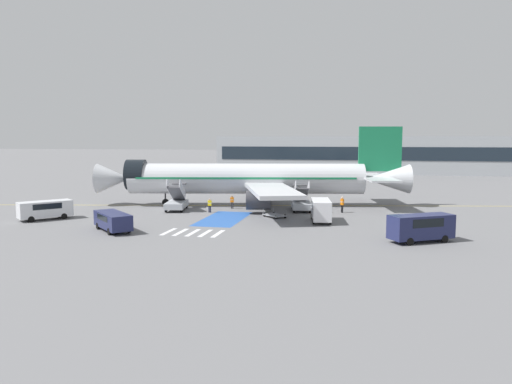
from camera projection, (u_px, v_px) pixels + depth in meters
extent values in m
plane|color=slate|center=(244.00, 204.00, 65.45)|extent=(600.00, 600.00, 0.00)
cube|color=gold|center=(246.00, 205.00, 64.50)|extent=(72.75, 14.08, 0.01)
cube|color=#2856A8|center=(224.00, 219.00, 53.91)|extent=(4.28, 10.38, 0.01)
cube|color=silver|center=(168.00, 232.00, 46.40)|extent=(0.44, 3.60, 0.01)
cube|color=silver|center=(181.00, 232.00, 46.15)|extent=(0.44, 3.60, 0.01)
cube|color=silver|center=(193.00, 233.00, 45.91)|extent=(0.44, 3.60, 0.01)
cube|color=silver|center=(205.00, 233.00, 45.66)|extent=(0.44, 3.60, 0.01)
cube|color=silver|center=(218.00, 234.00, 45.41)|extent=(0.44, 3.60, 0.01)
cylinder|color=silver|center=(246.00, 179.00, 64.13)|extent=(30.22, 9.45, 3.89)
cone|color=silver|center=(114.00, 178.00, 64.46)|extent=(4.92, 4.55, 3.81)
cone|color=silver|center=(386.00, 179.00, 63.78)|extent=(6.43, 4.76, 3.74)
cylinder|color=black|center=(136.00, 175.00, 64.35)|extent=(3.03, 4.30, 3.93)
cube|color=#197A4C|center=(246.00, 177.00, 64.11)|extent=(27.88, 9.08, 0.24)
cube|color=silver|center=(271.00, 190.00, 55.87)|extent=(9.53, 16.51, 0.44)
cylinder|color=#38383D|center=(259.00, 200.00, 57.33)|extent=(3.21, 2.68, 2.19)
cube|color=silver|center=(270.00, 178.00, 72.39)|extent=(5.44, 16.06, 0.44)
cylinder|color=#38383D|center=(260.00, 188.00, 71.28)|extent=(3.21, 2.68, 2.19)
cube|color=#197A4C|center=(380.00, 149.00, 63.39)|extent=(5.42, 1.38, 5.68)
cube|color=silver|center=(381.00, 180.00, 60.11)|extent=(4.61, 6.77, 0.24)
cube|color=silver|center=(369.00, 175.00, 67.46)|extent=(4.61, 6.77, 0.24)
cylinder|color=#38383D|center=(165.00, 192.00, 64.52)|extent=(0.20, 0.20, 2.68)
cylinder|color=black|center=(165.00, 202.00, 64.66)|extent=(0.88, 0.43, 0.84)
cylinder|color=#38383D|center=(258.00, 195.00, 61.26)|extent=(0.24, 0.24, 2.35)
cylinder|color=black|center=(258.00, 204.00, 61.39)|extent=(1.19, 0.80, 1.10)
cylinder|color=#38383D|center=(259.00, 190.00, 67.32)|extent=(0.24, 0.24, 2.35)
cylinder|color=black|center=(259.00, 198.00, 67.44)|extent=(1.19, 0.80, 1.10)
cube|color=#ADB2BA|center=(176.00, 205.00, 60.07)|extent=(3.06, 5.13, 0.70)
cylinder|color=black|center=(171.00, 206.00, 61.80)|extent=(0.35, 0.73, 0.70)
cylinder|color=black|center=(186.00, 206.00, 61.76)|extent=(0.35, 0.73, 0.70)
cylinder|color=black|center=(166.00, 209.00, 58.46)|extent=(0.35, 0.73, 0.70)
cylinder|color=black|center=(182.00, 209.00, 58.42)|extent=(0.35, 0.73, 0.70)
cube|color=#4C4C51|center=(176.00, 194.00, 59.93)|extent=(2.18, 4.34, 2.11)
cube|color=#4C4C51|center=(179.00, 184.00, 62.09)|extent=(1.83, 1.39, 0.12)
cube|color=silver|center=(170.00, 190.00, 59.89)|extent=(0.90, 4.42, 2.83)
cube|color=silver|center=(183.00, 190.00, 59.86)|extent=(0.90, 4.42, 2.83)
cube|color=#ADB2BA|center=(301.00, 205.00, 59.78)|extent=(3.06, 5.13, 0.70)
cylinder|color=black|center=(293.00, 206.00, 61.50)|extent=(0.35, 0.73, 0.70)
cylinder|color=black|center=(308.00, 206.00, 61.47)|extent=(0.35, 0.73, 0.70)
cylinder|color=black|center=(294.00, 210.00, 58.16)|extent=(0.35, 0.73, 0.70)
cylinder|color=black|center=(310.00, 210.00, 58.13)|extent=(0.35, 0.73, 0.70)
cube|color=#4C4C51|center=(301.00, 194.00, 59.64)|extent=(2.18, 4.34, 1.99)
cube|color=#4C4C51|center=(300.00, 185.00, 61.81)|extent=(1.83, 1.39, 0.12)
cube|color=silver|center=(295.00, 190.00, 59.61)|extent=(0.90, 4.40, 2.71)
cube|color=silver|center=(308.00, 190.00, 59.58)|extent=(0.90, 4.40, 2.71)
cube|color=#38383D|center=(307.00, 185.00, 84.64)|extent=(3.90, 9.89, 0.60)
cube|color=silver|center=(314.00, 180.00, 88.97)|extent=(2.67, 2.47, 1.60)
cube|color=black|center=(315.00, 178.00, 89.93)|extent=(1.98, 0.34, 0.70)
cylinder|color=#B7BCC4|center=(306.00, 176.00, 84.08)|extent=(3.39, 6.92, 2.44)
cylinder|color=gold|center=(306.00, 176.00, 84.08)|extent=(2.51, 0.71, 2.49)
cylinder|color=black|center=(306.00, 184.00, 89.07)|extent=(0.42, 0.99, 0.96)
cylinder|color=black|center=(320.00, 185.00, 88.24)|extent=(0.42, 0.99, 0.96)
cylinder|color=black|center=(299.00, 187.00, 84.58)|extent=(0.42, 0.99, 0.96)
cylinder|color=black|center=(313.00, 187.00, 83.76)|extent=(0.42, 0.99, 0.96)
cylinder|color=black|center=(295.00, 188.00, 82.09)|extent=(0.42, 0.99, 0.96)
cylinder|color=black|center=(309.00, 189.00, 81.27)|extent=(0.42, 0.99, 0.96)
cube|color=silver|center=(45.00, 209.00, 53.17)|extent=(4.98, 5.34, 1.67)
cube|color=black|center=(45.00, 205.00, 53.13)|extent=(3.43, 3.53, 0.60)
cylinder|color=black|center=(31.00, 219.00, 51.54)|extent=(0.57, 0.62, 0.64)
cylinder|color=black|center=(27.00, 217.00, 52.97)|extent=(0.57, 0.62, 0.64)
cylinder|color=black|center=(64.00, 216.00, 53.54)|extent=(0.57, 0.62, 0.64)
cylinder|color=black|center=(59.00, 214.00, 54.97)|extent=(0.57, 0.62, 0.64)
cube|color=#1E234C|center=(421.00, 227.00, 41.68)|extent=(5.71, 4.44, 1.98)
cube|color=black|center=(421.00, 221.00, 41.63)|extent=(3.59, 3.21, 0.71)
cylinder|color=black|center=(410.00, 242.00, 40.42)|extent=(0.65, 0.50, 0.64)
cylinder|color=black|center=(397.00, 237.00, 42.07)|extent=(0.65, 0.50, 0.64)
cylinder|color=black|center=(444.00, 239.00, 41.50)|extent=(0.65, 0.50, 0.64)
cylinder|color=black|center=(431.00, 235.00, 43.15)|extent=(0.65, 0.50, 0.64)
cube|color=#1E234C|center=(113.00, 220.00, 46.60)|extent=(5.35, 5.28, 1.42)
cube|color=black|center=(113.00, 217.00, 46.57)|extent=(3.58, 3.56, 0.51)
cylinder|color=black|center=(129.00, 229.00, 45.76)|extent=(0.60, 0.59, 0.64)
cylinder|color=black|center=(109.00, 232.00, 44.76)|extent=(0.60, 0.59, 0.64)
cylinder|color=black|center=(116.00, 224.00, 48.60)|extent=(0.60, 0.59, 0.64)
cylinder|color=black|center=(98.00, 226.00, 47.60)|extent=(0.60, 0.59, 0.64)
cube|color=silver|center=(321.00, 209.00, 51.76)|extent=(2.54, 5.20, 1.97)
cube|color=black|center=(321.00, 205.00, 51.72)|extent=(2.24, 2.99, 0.71)
cylinder|color=black|center=(312.00, 216.00, 53.45)|extent=(0.29, 0.66, 0.64)
cylinder|color=black|center=(328.00, 217.00, 53.35)|extent=(0.29, 0.66, 0.64)
cylinder|color=black|center=(314.00, 221.00, 50.38)|extent=(0.29, 0.66, 0.64)
cylinder|color=black|center=(330.00, 221.00, 50.29)|extent=(0.29, 0.66, 0.64)
cube|color=gray|center=(275.00, 215.00, 54.76)|extent=(2.92, 2.88, 0.12)
cylinder|color=black|center=(285.00, 216.00, 54.28)|extent=(0.36, 0.35, 0.40)
cylinder|color=black|center=(276.00, 217.00, 53.56)|extent=(0.36, 0.35, 0.40)
cylinder|color=black|center=(274.00, 214.00, 55.98)|extent=(0.36, 0.35, 0.40)
cylinder|color=black|center=(264.00, 215.00, 55.26)|extent=(0.36, 0.35, 0.40)
cylinder|color=gray|center=(286.00, 213.00, 54.14)|extent=(0.05, 0.05, 0.55)
cylinder|color=gray|center=(276.00, 214.00, 53.36)|extent=(0.05, 0.05, 0.55)
cylinder|color=gray|center=(273.00, 210.00, 56.09)|extent=(0.05, 0.05, 0.55)
cylinder|color=gray|center=(263.00, 211.00, 55.31)|extent=(0.05, 0.05, 0.55)
cylinder|color=#191E38|center=(209.00, 209.00, 58.43)|extent=(0.14, 0.14, 0.79)
cylinder|color=#191E38|center=(210.00, 209.00, 58.41)|extent=(0.14, 0.14, 0.79)
cube|color=yellow|center=(210.00, 203.00, 58.34)|extent=(0.43, 0.24, 0.62)
cube|color=silver|center=(210.00, 203.00, 58.34)|extent=(0.44, 0.25, 0.06)
sphere|color=tan|center=(210.00, 200.00, 58.30)|extent=(0.21, 0.21, 0.21)
cylinder|color=#2D2D33|center=(233.00, 205.00, 61.59)|extent=(0.14, 0.14, 0.79)
cylinder|color=#2D2D33|center=(231.00, 205.00, 61.61)|extent=(0.14, 0.14, 0.79)
cube|color=orange|center=(232.00, 200.00, 61.52)|extent=(0.44, 0.26, 0.62)
cube|color=silver|center=(232.00, 200.00, 61.52)|extent=(0.45, 0.27, 0.06)
sphere|color=#9E704C|center=(232.00, 196.00, 61.48)|extent=(0.21, 0.21, 0.21)
cylinder|color=black|center=(343.00, 209.00, 58.16)|extent=(0.14, 0.14, 0.91)
cylinder|color=black|center=(342.00, 209.00, 58.31)|extent=(0.14, 0.14, 0.91)
cube|color=orange|center=(342.00, 202.00, 58.15)|extent=(0.44, 0.46, 0.72)
cube|color=silver|center=(342.00, 202.00, 58.15)|extent=(0.46, 0.47, 0.06)
sphere|color=beige|center=(342.00, 198.00, 58.09)|extent=(0.25, 0.25, 0.25)
cube|color=#9EA3A8|center=(362.00, 155.00, 124.93)|extent=(72.26, 12.00, 9.11)
cube|color=#19232D|center=(362.00, 154.00, 119.00)|extent=(69.37, 0.10, 3.19)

